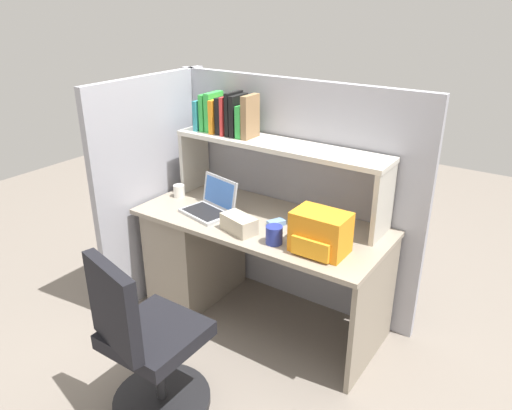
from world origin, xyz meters
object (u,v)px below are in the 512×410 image
(laptop, at_px, (211,205))
(tissue_box, at_px, (239,224))
(office_chair, at_px, (147,349))
(backpack, at_px, (320,233))
(computer_mouse, at_px, (276,223))
(paper_cup, at_px, (179,191))
(snack_canister, at_px, (274,235))

(laptop, bearing_deg, tissue_box, -21.48)
(office_chair, bearing_deg, laptop, -57.62)
(backpack, bearing_deg, computer_mouse, 158.31)
(office_chair, bearing_deg, paper_cup, -42.60)
(laptop, height_order, computer_mouse, laptop)
(paper_cup, relative_size, snack_canister, 0.81)
(paper_cup, bearing_deg, laptop, -13.41)
(tissue_box, xyz_separation_m, snack_canister, (0.25, -0.01, 0.00))
(paper_cup, bearing_deg, computer_mouse, -0.76)
(backpack, relative_size, paper_cup, 3.51)
(paper_cup, height_order, office_chair, office_chair)
(office_chair, bearing_deg, backpack, -107.90)
(computer_mouse, distance_m, office_chair, 1.05)
(paper_cup, height_order, snack_canister, snack_canister)
(paper_cup, xyz_separation_m, tissue_box, (0.66, -0.21, 0.01))
(tissue_box, bearing_deg, office_chair, -74.91)
(backpack, height_order, snack_canister, backpack)
(paper_cup, bearing_deg, snack_canister, -13.24)
(snack_canister, distance_m, office_chair, 0.90)
(computer_mouse, distance_m, snack_canister, 0.24)
(backpack, xyz_separation_m, paper_cup, (-1.17, 0.16, -0.07))
(computer_mouse, bearing_deg, backpack, 3.92)
(laptop, xyz_separation_m, office_chair, (0.30, -0.90, -0.39))
(tissue_box, bearing_deg, backpack, 21.30)
(backpack, distance_m, tissue_box, 0.51)
(snack_canister, xyz_separation_m, office_chair, (-0.26, -0.77, -0.39))
(laptop, relative_size, computer_mouse, 3.44)
(computer_mouse, relative_size, tissue_box, 0.47)
(backpack, height_order, office_chair, backpack)
(backpack, relative_size, snack_canister, 2.86)
(computer_mouse, bearing_deg, tissue_box, -99.66)
(backpack, relative_size, tissue_box, 1.36)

